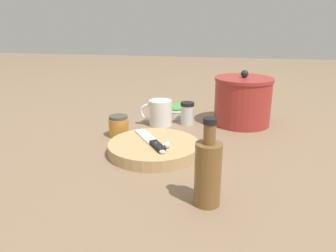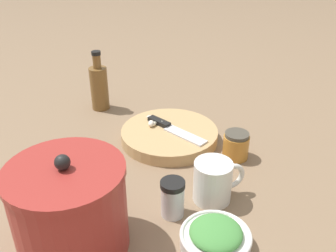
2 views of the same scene
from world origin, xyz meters
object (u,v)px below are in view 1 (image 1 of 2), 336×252
(cutting_board, at_px, (154,148))
(garlic_cloves, at_px, (163,146))
(stock_pot, at_px, (243,101))
(oil_bottle, at_px, (208,171))
(spice_jar, at_px, (187,113))
(coffee_mug, at_px, (160,113))
(honey_jar, at_px, (119,126))
(chef_knife, at_px, (152,141))
(herb_bowl, at_px, (177,110))

(cutting_board, distance_m, garlic_cloves, 0.06)
(stock_pot, bearing_deg, oil_bottle, -8.26)
(spice_jar, height_order, stock_pot, stock_pot)
(coffee_mug, bearing_deg, oil_bottle, 22.60)
(cutting_board, relative_size, honey_jar, 3.75)
(cutting_board, xyz_separation_m, honey_jar, (-0.12, -0.15, 0.02))
(chef_knife, height_order, oil_bottle, oil_bottle)
(stock_pot, bearing_deg, honey_jar, -62.06)
(oil_bottle, bearing_deg, garlic_cloves, -146.58)
(spice_jar, bearing_deg, herb_bowl, -151.30)
(honey_jar, height_order, oil_bottle, oil_bottle)
(herb_bowl, bearing_deg, chef_knife, -1.12)
(garlic_cloves, xyz_separation_m, herb_bowl, (-0.45, -0.03, -0.02))
(cutting_board, distance_m, spice_jar, 0.31)
(chef_knife, bearing_deg, coffee_mug, 62.69)
(cutting_board, distance_m, herb_bowl, 0.41)
(herb_bowl, height_order, oil_bottle, oil_bottle)
(garlic_cloves, height_order, stock_pot, stock_pot)
(cutting_board, height_order, garlic_cloves, garlic_cloves)
(honey_jar, height_order, stock_pot, stock_pot)
(spice_jar, distance_m, oil_bottle, 0.57)
(cutting_board, relative_size, stock_pot, 1.27)
(coffee_mug, bearing_deg, garlic_cloves, 13.86)
(spice_jar, relative_size, stock_pot, 0.39)
(cutting_board, xyz_separation_m, spice_jar, (-0.30, 0.06, 0.03))
(garlic_cloves, relative_size, spice_jar, 0.78)
(herb_bowl, distance_m, spice_jar, 0.13)
(coffee_mug, relative_size, oil_bottle, 0.62)
(herb_bowl, bearing_deg, cutting_board, -0.24)
(chef_knife, bearing_deg, cutting_board, -50.10)
(cutting_board, bearing_deg, oil_bottle, 35.06)
(coffee_mug, height_order, honey_jar, coffee_mug)
(spice_jar, height_order, coffee_mug, coffee_mug)
(herb_bowl, bearing_deg, stock_pot, 75.94)
(herb_bowl, xyz_separation_m, stock_pot, (0.07, 0.26, 0.07))
(stock_pot, bearing_deg, coffee_mug, -76.62)
(oil_bottle, bearing_deg, coffee_mug, -157.40)
(honey_jar, relative_size, stock_pot, 0.34)
(garlic_cloves, xyz_separation_m, honey_jar, (-0.16, -0.19, -0.01))
(spice_jar, xyz_separation_m, honey_jar, (0.18, -0.21, -0.01))
(spice_jar, distance_m, stock_pot, 0.21)
(cutting_board, relative_size, oil_bottle, 1.40)
(spice_jar, distance_m, honey_jar, 0.28)
(oil_bottle, distance_m, stock_pot, 0.61)
(herb_bowl, xyz_separation_m, honey_jar, (0.29, -0.15, 0.01))
(coffee_mug, bearing_deg, stock_pot, 103.38)
(oil_bottle, bearing_deg, honey_jar, -138.73)
(spice_jar, xyz_separation_m, oil_bottle, (0.56, 0.12, 0.04))
(herb_bowl, height_order, spice_jar, spice_jar)
(cutting_board, bearing_deg, spice_jar, 168.56)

